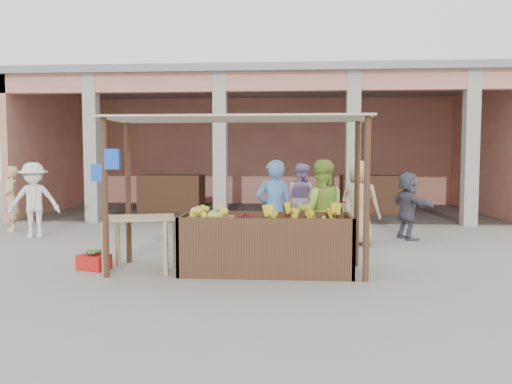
# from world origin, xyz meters

# --- Properties ---
(ground) EXTENTS (60.00, 60.00, 0.00)m
(ground) POSITION_xyz_m (0.00, 0.00, 0.00)
(ground) COLOR gray
(ground) RESTS_ON ground
(market_building) EXTENTS (14.40, 6.40, 4.20)m
(market_building) POSITION_xyz_m (0.05, 8.93, 2.70)
(market_building) COLOR tan
(market_building) RESTS_ON ground
(fruit_stall) EXTENTS (2.60, 0.95, 0.80)m
(fruit_stall) POSITION_xyz_m (0.50, 0.00, 0.40)
(fruit_stall) COLOR #533621
(fruit_stall) RESTS_ON ground
(stall_awning) EXTENTS (4.09, 1.35, 2.39)m
(stall_awning) POSITION_xyz_m (-0.01, 0.06, 1.98)
(stall_awning) COLOR #533621
(stall_awning) RESTS_ON ground
(banana_heap) EXTENTS (1.15, 0.63, 0.21)m
(banana_heap) POSITION_xyz_m (1.03, 0.03, 0.90)
(banana_heap) COLOR gold
(banana_heap) RESTS_ON fruit_stall
(melon_tray) EXTENTS (0.70, 0.61, 0.19)m
(melon_tray) POSITION_xyz_m (-0.36, -0.04, 0.89)
(melon_tray) COLOR #93764C
(melon_tray) RESTS_ON fruit_stall
(berry_heap) EXTENTS (0.40, 0.33, 0.13)m
(berry_heap) POSITION_xyz_m (0.19, -0.03, 0.86)
(berry_heap) COLOR maroon
(berry_heap) RESTS_ON fruit_stall
(side_table) EXTENTS (1.19, 0.94, 0.85)m
(side_table) POSITION_xyz_m (-1.48, 0.04, 0.71)
(side_table) COLOR tan
(side_table) RESTS_ON ground
(papaya_pile) EXTENTS (0.77, 0.44, 0.22)m
(papaya_pile) POSITION_xyz_m (-1.48, 0.04, 0.96)
(papaya_pile) COLOR #5A9932
(papaya_pile) RESTS_ON side_table
(red_crate) EXTENTS (0.54, 0.46, 0.24)m
(red_crate) POSITION_xyz_m (-2.23, 0.03, 0.12)
(red_crate) COLOR red
(red_crate) RESTS_ON ground
(plantain_bundle) EXTENTS (0.38, 0.27, 0.08)m
(plantain_bundle) POSITION_xyz_m (-2.23, 0.03, 0.28)
(plantain_bundle) COLOR #4D832F
(plantain_bundle) RESTS_ON red_crate
(produce_sacks) EXTENTS (1.01, 0.75, 0.61)m
(produce_sacks) POSITION_xyz_m (2.39, 5.40, 0.30)
(produce_sacks) COLOR maroon
(produce_sacks) RESTS_ON ground
(vendor_blue) EXTENTS (0.78, 0.63, 1.85)m
(vendor_blue) POSITION_xyz_m (0.60, 0.81, 0.92)
(vendor_blue) COLOR #5184C8
(vendor_blue) RESTS_ON ground
(vendor_green) EXTENTS (0.88, 0.51, 1.83)m
(vendor_green) POSITION_xyz_m (1.38, 0.73, 0.92)
(vendor_green) COLOR #A1C843
(vendor_green) RESTS_ON ground
(motorcycle) EXTENTS (1.34, 1.95, 0.97)m
(motorcycle) POSITION_xyz_m (1.38, 2.17, 0.48)
(motorcycle) COLOR maroon
(motorcycle) RESTS_ON ground
(shopper_a) EXTENTS (1.28, 0.96, 1.79)m
(shopper_a) POSITION_xyz_m (-4.79, 3.04, 0.90)
(shopper_a) COLOR white
(shopper_a) RESTS_ON ground
(shopper_c) EXTENTS (1.09, 0.97, 1.90)m
(shopper_c) POSITION_xyz_m (2.26, 2.58, 0.95)
(shopper_c) COLOR tan
(shopper_c) RESTS_ON ground
(shopper_d) EXTENTS (1.02, 1.54, 1.54)m
(shopper_d) POSITION_xyz_m (3.41, 3.34, 0.77)
(shopper_d) COLOR #4D4C5A
(shopper_d) RESTS_ON ground
(shopper_e) EXTENTS (0.73, 0.76, 1.62)m
(shopper_e) POSITION_xyz_m (-5.85, 3.96, 0.81)
(shopper_e) COLOR #E3AF7A
(shopper_e) RESTS_ON ground
(shopper_f) EXTENTS (1.00, 0.90, 1.79)m
(shopper_f) POSITION_xyz_m (1.12, 3.98, 0.89)
(shopper_f) COLOR gray
(shopper_f) RESTS_ON ground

